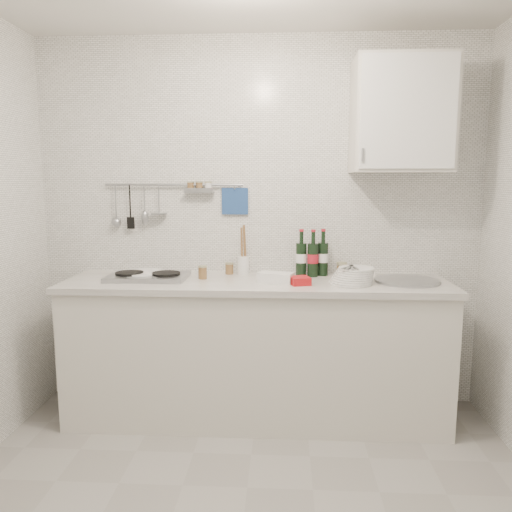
% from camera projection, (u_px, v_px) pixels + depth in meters
% --- Properties ---
extents(back_wall, '(3.00, 0.02, 2.50)m').
position_uv_depth(back_wall, '(258.00, 224.00, 3.43)').
color(back_wall, silver).
rests_on(back_wall, floor).
extents(counter, '(2.44, 0.64, 0.96)m').
position_uv_depth(counter, '(257.00, 353.00, 3.26)').
color(counter, beige).
rests_on(counter, floor).
extents(wall_rail, '(0.98, 0.09, 0.34)m').
position_uv_depth(wall_rail, '(171.00, 199.00, 3.40)').
color(wall_rail, '#93969B').
rests_on(wall_rail, back_wall).
extents(wall_cabinet, '(0.60, 0.38, 0.70)m').
position_uv_depth(wall_cabinet, '(402.00, 115.00, 3.09)').
color(wall_cabinet, beige).
rests_on(wall_cabinet, back_wall).
extents(plate_stack_hob, '(0.30, 0.29, 0.04)m').
position_uv_depth(plate_stack_hob, '(140.00, 274.00, 3.27)').
color(plate_stack_hob, '#5067B7').
rests_on(plate_stack_hob, counter).
extents(plate_stack_sink, '(0.28, 0.27, 0.11)m').
position_uv_depth(plate_stack_sink, '(353.00, 276.00, 3.07)').
color(plate_stack_sink, white).
rests_on(plate_stack_sink, counter).
extents(wine_bottles, '(0.22, 0.11, 0.31)m').
position_uv_depth(wine_bottles, '(312.00, 253.00, 3.30)').
color(wine_bottles, black).
rests_on(wine_bottles, counter).
extents(butter_dish, '(0.24, 0.17, 0.06)m').
position_uv_depth(butter_dish, '(276.00, 278.00, 3.10)').
color(butter_dish, white).
rests_on(butter_dish, counter).
extents(strawberry_punnet, '(0.14, 0.14, 0.05)m').
position_uv_depth(strawberry_punnet, '(300.00, 281.00, 3.05)').
color(strawberry_punnet, red).
rests_on(strawberry_punnet, counter).
extents(utensil_crock, '(0.08, 0.08, 0.34)m').
position_uv_depth(utensil_crock, '(243.00, 263.00, 3.37)').
color(utensil_crock, white).
rests_on(utensil_crock, counter).
extents(jar_a, '(0.06, 0.06, 0.08)m').
position_uv_depth(jar_a, '(229.00, 268.00, 3.38)').
color(jar_a, brown).
rests_on(jar_a, counter).
extents(jar_b, '(0.07, 0.07, 0.09)m').
position_uv_depth(jar_b, '(342.00, 269.00, 3.32)').
color(jar_b, brown).
rests_on(jar_b, counter).
extents(jar_c, '(0.07, 0.07, 0.09)m').
position_uv_depth(jar_c, '(342.00, 271.00, 3.26)').
color(jar_c, brown).
rests_on(jar_c, counter).
extents(jar_d, '(0.06, 0.06, 0.09)m').
position_uv_depth(jar_d, '(203.00, 272.00, 3.22)').
color(jar_d, brown).
rests_on(jar_d, counter).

